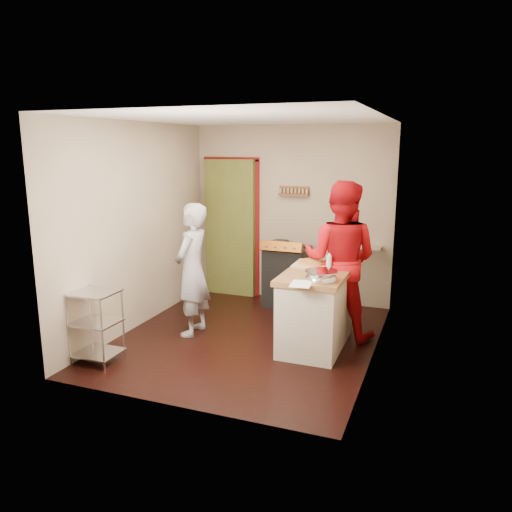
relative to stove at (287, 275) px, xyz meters
The scene contains 10 objects.
floor 1.49m from the stove, 91.94° to the right, with size 3.50×3.50×0.00m, color black.
back_wall 1.03m from the stove, 152.49° to the left, with size 3.00×0.44×2.60m.
left_wall 2.27m from the stove, 137.40° to the right, with size 0.04×3.50×2.60m, color tan.
right_wall 2.20m from the stove, 44.44° to the right, with size 0.04×3.50×2.60m, color tan.
ceiling 2.59m from the stove, 91.94° to the right, with size 3.00×3.50×0.02m, color white.
stove is the anchor object (origin of this frame).
wire_shelving 2.94m from the stove, 116.85° to the right, with size 0.48×0.40×0.80m.
island 1.57m from the stove, 60.10° to the right, with size 0.71×1.33×1.21m.
person_stripe 1.72m from the stove, 116.15° to the right, with size 0.60×0.39×1.63m, color silver.
person_red 1.42m from the stove, 44.08° to the right, with size 0.93×0.72×1.91m, color #AF0B11.
Camera 1 is at (2.13, -5.32, 2.30)m, focal length 35.00 mm.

